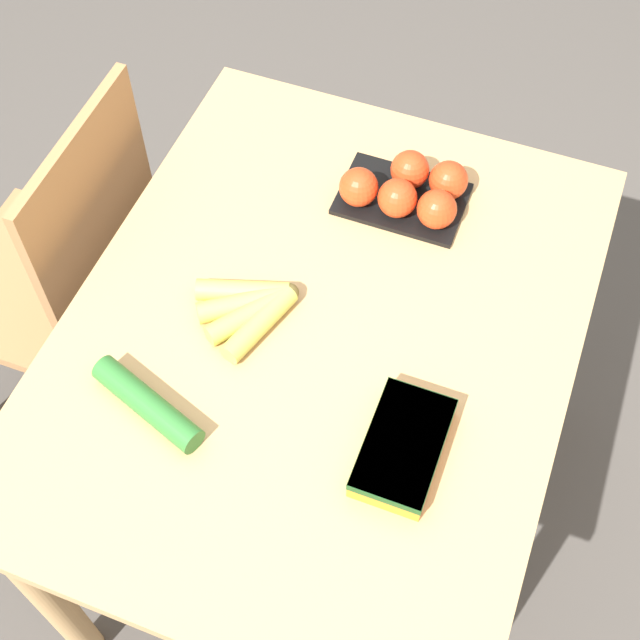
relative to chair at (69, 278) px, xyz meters
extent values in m
plane|color=#4C4742|center=(-0.11, -0.61, -0.48)|extent=(12.00, 12.00, 0.00)
cube|color=tan|center=(-0.11, -0.61, 0.28)|extent=(1.07, 0.83, 0.03)
cylinder|color=tan|center=(0.36, -0.97, -0.11)|extent=(0.06, 0.06, 0.74)
cylinder|color=tan|center=(-0.58, -0.26, -0.11)|extent=(0.06, 0.06, 0.74)
cylinder|color=tan|center=(0.36, -0.26, -0.11)|extent=(0.06, 0.06, 0.74)
cube|color=#A87547|center=(0.00, 0.07, -0.05)|extent=(0.42, 0.40, 0.03)
cube|color=#A87547|center=(0.00, -0.12, 0.21)|extent=(0.39, 0.02, 0.50)
cylinder|color=#A87547|center=(0.18, 0.24, -0.27)|extent=(0.04, 0.04, 0.42)
cylinder|color=#A87547|center=(0.18, -0.10, -0.27)|extent=(0.04, 0.04, 0.42)
cylinder|color=#A87547|center=(-0.18, -0.10, -0.27)|extent=(0.04, 0.04, 0.42)
sphere|color=brown|center=(-0.07, -0.54, 0.31)|extent=(0.03, 0.03, 0.03)
cylinder|color=#CCC651|center=(-0.10, -0.47, 0.31)|extent=(0.08, 0.16, 0.04)
cylinder|color=#CCC651|center=(-0.12, -0.48, 0.31)|extent=(0.12, 0.15, 0.04)
cylinder|color=#CCC651|center=(-0.13, -0.50, 0.31)|extent=(0.15, 0.12, 0.04)
cylinder|color=#CCC651|center=(-0.15, -0.52, 0.31)|extent=(0.16, 0.08, 0.04)
cube|color=black|center=(0.21, -0.65, 0.30)|extent=(0.16, 0.23, 0.01)
sphere|color=red|center=(0.17, -0.72, 0.34)|extent=(0.07, 0.07, 0.07)
sphere|color=red|center=(0.24, -0.72, 0.34)|extent=(0.07, 0.07, 0.07)
sphere|color=red|center=(0.17, -0.65, 0.34)|extent=(0.07, 0.07, 0.07)
sphere|color=red|center=(0.24, -0.65, 0.34)|extent=(0.07, 0.07, 0.07)
sphere|color=red|center=(0.17, -0.58, 0.34)|extent=(0.07, 0.07, 0.07)
cube|color=orange|center=(-0.27, -0.81, 0.31)|extent=(0.19, 0.11, 0.04)
cube|color=#19471E|center=(-0.27, -0.81, 0.33)|extent=(0.19, 0.11, 0.01)
cylinder|color=#2D702D|center=(-0.35, -0.42, 0.31)|extent=(0.11, 0.21, 0.04)
camera|label=1|loc=(-0.86, -0.90, 1.53)|focal=50.00mm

